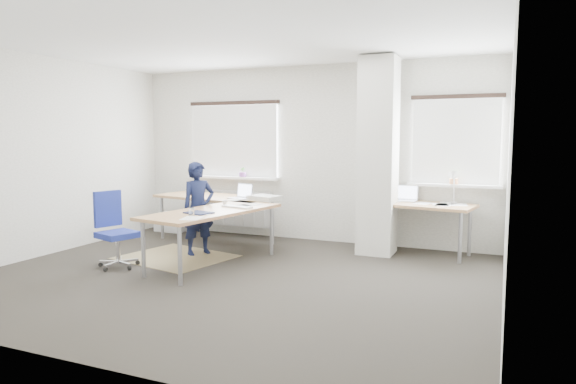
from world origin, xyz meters
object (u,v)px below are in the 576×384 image
at_px(desk_main, 217,205).
at_px(desk_side, 423,207).
at_px(task_chair, 116,246).
at_px(person, 199,208).

xyz_separation_m(desk_main, desk_side, (2.75, 1.06, -0.01)).
bearing_deg(task_chair, person, 78.41).
bearing_deg(desk_side, desk_main, -148.96).
bearing_deg(person, desk_main, -10.47).
height_order(desk_side, person, person).
bearing_deg(task_chair, desk_main, 75.80).
distance_m(desk_main, person, 0.28).
distance_m(desk_side, person, 3.19).
bearing_deg(person, task_chair, -176.51).
bearing_deg(desk_main, task_chair, -111.53).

